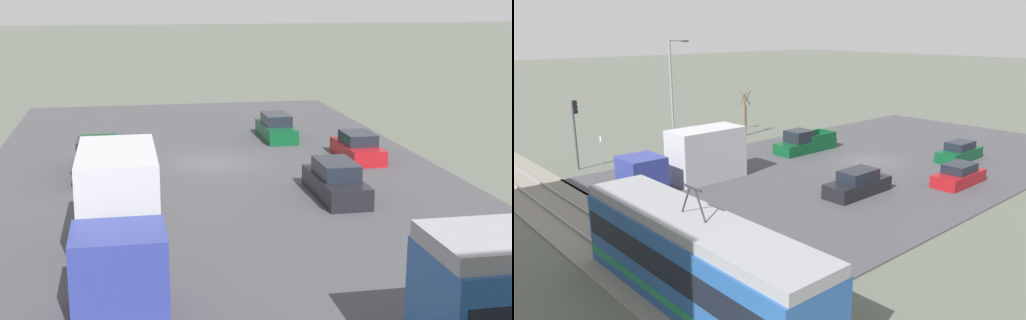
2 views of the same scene
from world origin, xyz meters
The scene contains 13 objects.
ground_plane centered at (0.00, 0.00, 0.00)m, with size 320.00×320.00×0.00m, color #565B51.
road_surface centered at (0.00, 0.00, 0.04)m, with size 22.35×39.69×0.08m.
rail_bed centered at (0.00, 21.85, 0.05)m, with size 58.85×4.40×0.22m.
light_rail_tram centered at (-8.33, 21.85, 1.74)m, with size 12.41×2.78×4.54m.
box_truck centered at (4.60, 13.38, 1.70)m, with size 2.55×8.57×3.51m.
pickup_truck centered at (5.60, 1.49, 0.79)m, with size 1.97×5.74×1.89m.
sedan_car_0 centered at (-4.61, -5.38, 0.69)m, with size 1.71×4.48×1.49m.
sedan_car_1 centered at (-7.68, 0.59, 0.66)m, with size 1.76×4.26×1.40m.
sedan_car_2 centered at (-4.47, 7.21, 0.73)m, with size 1.77×4.74×1.57m.
traffic_light_pole centered at (13.11, 17.67, 3.32)m, with size 0.28×0.47×5.11m.
street_tree centered at (14.25, 0.77, 2.00)m, with size 1.05×0.87×4.41m.
street_lamp_near_crossing centered at (15.11, 8.14, 5.26)m, with size 0.36×1.95×9.24m.
no_parking_sign centered at (13.24, 15.89, 1.37)m, with size 0.32×0.08×2.24m.
Camera 2 is at (-22.66, 31.17, 10.05)m, focal length 35.00 mm.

